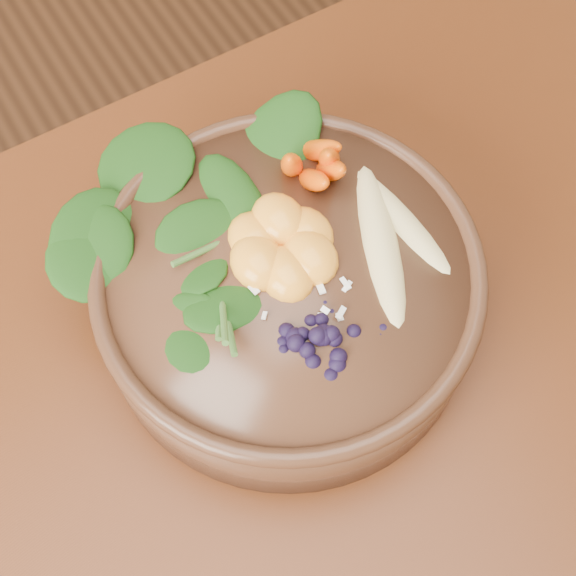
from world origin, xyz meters
The scene contains 8 objects.
dining_table centered at (0.00, 0.00, 0.66)m, with size 1.60×0.90×0.75m.
stoneware_bowl centered at (0.08, 0.16, 0.79)m, with size 0.31×0.31×0.08m, color #462A1B.
kale_heap centered at (0.05, 0.23, 0.86)m, with size 0.20×0.18×0.05m, color #1A4111, non-canonical shape.
carrot_cluster centered at (0.15, 0.23, 0.88)m, with size 0.06×0.06×0.09m, color #F45100, non-canonical shape.
banana_halves centered at (0.17, 0.14, 0.85)m, with size 0.09×0.17×0.03m.
mandarin_cluster centered at (0.09, 0.18, 0.85)m, with size 0.09×0.10×0.03m, color orange, non-canonical shape.
blueberry_pile centered at (0.07, 0.09, 0.85)m, with size 0.14×0.11×0.04m, color black, non-canonical shape.
coconut_flakes centered at (0.08, 0.14, 0.84)m, with size 0.10×0.07×0.01m, color white, non-canonical shape.
Camera 1 is at (-0.07, -0.10, 1.38)m, focal length 50.00 mm.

